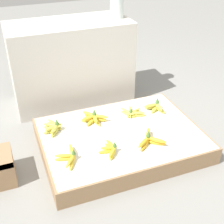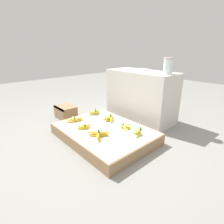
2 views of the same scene
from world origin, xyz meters
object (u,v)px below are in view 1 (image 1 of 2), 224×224
object	(u,v)px
banana_bunch_middle_midright	(132,113)
foam_tray_white	(57,20)
banana_bunch_middle_midleft	(93,118)
banana_bunch_middle_left	(54,127)
banana_bunch_middle_right	(155,107)
banana_bunch_front_midleft	(110,149)
glass_jar	(117,5)
banana_bunch_front_left	(70,156)
banana_bunch_front_midright	(149,140)

from	to	relation	value
banana_bunch_middle_midright	foam_tray_white	size ratio (longest dim) A/B	0.83
banana_bunch_middle_midleft	banana_bunch_middle_left	bearing A→B (deg)	-177.75
banana_bunch_middle_midright	foam_tray_white	xyz separation A→B (m)	(-0.40, 0.74, 0.61)
banana_bunch_middle_right	foam_tray_white	xyz separation A→B (m)	(-0.62, 0.74, 0.60)
banana_bunch_front_midleft	banana_bunch_middle_midleft	bearing A→B (deg)	88.55
foam_tray_white	banana_bunch_middle_left	bearing A→B (deg)	-108.93
glass_jar	banana_bunch_middle_right	bearing A→B (deg)	-81.92
banana_bunch_middle_right	foam_tray_white	size ratio (longest dim) A/B	0.73
banana_bunch_front_left	banana_bunch_front_midleft	size ratio (longest dim) A/B	1.26
banana_bunch_middle_right	foam_tray_white	distance (m)	1.13
banana_bunch_front_left	banana_bunch_middle_right	bearing A→B (deg)	23.03
banana_bunch_front_left	banana_bunch_middle_midright	size ratio (longest dim) A/B	1.35
foam_tray_white	banana_bunch_front_midleft	bearing A→B (deg)	-86.69
banana_bunch_front_midright	banana_bunch_middle_left	distance (m)	0.73
banana_bunch_front_midleft	foam_tray_white	size ratio (longest dim) A/B	0.89
banana_bunch_front_left	banana_bunch_front_midleft	world-z (taller)	banana_bunch_front_midleft
banana_bunch_front_midleft	banana_bunch_middle_left	xyz separation A→B (m)	(-0.31, 0.40, 0.00)
banana_bunch_middle_left	banana_bunch_front_midleft	bearing A→B (deg)	-52.01
foam_tray_white	banana_bunch_middle_midright	bearing A→B (deg)	-61.53
banana_bunch_front_midright	foam_tray_white	xyz separation A→B (m)	(-0.36, 1.13, 0.60)
banana_bunch_middle_midleft	banana_bunch_middle_midright	bearing A→B (deg)	-4.94
banana_bunch_middle_right	glass_jar	bearing A→B (deg)	98.08
banana_bunch_middle_left	glass_jar	size ratio (longest dim) A/B	1.03
banana_bunch_middle_midright	foam_tray_white	bearing A→B (deg)	118.47
foam_tray_white	banana_bunch_middle_right	bearing A→B (deg)	-50.30
banana_bunch_front_midright	banana_bunch_middle_midright	distance (m)	0.39
banana_bunch_middle_left	banana_bunch_middle_midright	xyz separation A→B (m)	(0.65, -0.02, -0.01)
banana_bunch_front_midright	banana_bunch_middle_right	bearing A→B (deg)	56.74
banana_bunch_middle_midleft	foam_tray_white	size ratio (longest dim) A/B	0.98
banana_bunch_front_left	foam_tray_white	xyz separation A→B (m)	(0.22, 1.10, 0.61)
banana_bunch_middle_left	foam_tray_white	world-z (taller)	foam_tray_white
banana_bunch_front_midleft	banana_bunch_middle_midright	size ratio (longest dim) A/B	1.08
banana_bunch_middle_left	banana_bunch_middle_midright	size ratio (longest dim) A/B	1.21
banana_bunch_front_midleft	banana_bunch_front_midright	bearing A→B (deg)	-0.97
banana_bunch_middle_midleft	foam_tray_white	bearing A→B (deg)	96.06
banana_bunch_front_left	banana_bunch_middle_midright	distance (m)	0.71
banana_bunch_middle_left	foam_tray_white	xyz separation A→B (m)	(0.25, 0.72, 0.60)
banana_bunch_front_midleft	banana_bunch_middle_right	distance (m)	0.67
banana_bunch_middle_left	glass_jar	bearing A→B (deg)	39.64
banana_bunch_middle_midleft	banana_bunch_middle_right	distance (m)	0.54
banana_bunch_front_midleft	glass_jar	world-z (taller)	glass_jar
glass_jar	foam_tray_white	bearing A→B (deg)	170.84
foam_tray_white	glass_jar	bearing A→B (deg)	-9.16
glass_jar	banana_bunch_middle_left	bearing A→B (deg)	-140.36
banana_bunch_front_midright	banana_bunch_middle_midleft	size ratio (longest dim) A/B	1.09
banana_bunch_middle_left	banana_bunch_middle_right	xyz separation A→B (m)	(0.86, -0.02, 0.00)
foam_tray_white	banana_bunch_front_midright	bearing A→B (deg)	-72.18
banana_bunch_front_midright	foam_tray_white	world-z (taller)	foam_tray_white
banana_bunch_front_left	foam_tray_white	distance (m)	1.27
banana_bunch_front_midleft	banana_bunch_middle_left	distance (m)	0.51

